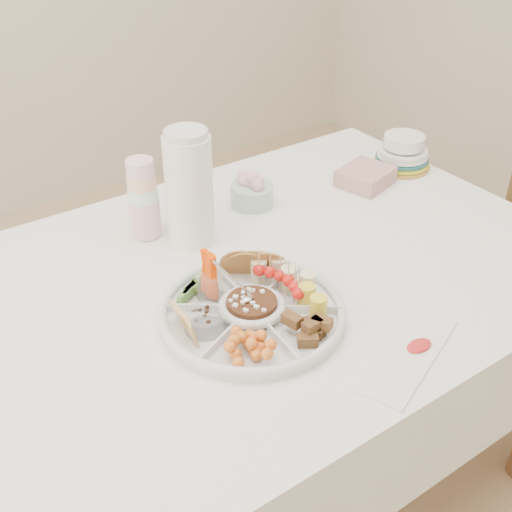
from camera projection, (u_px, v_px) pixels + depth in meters
floor at (254, 482)px, 1.89m from camera, size 4.00×4.00×0.00m
dining_table at (254, 390)px, 1.68m from camera, size 1.52×1.02×0.76m
party_tray at (252, 309)px, 1.31m from camera, size 0.50×0.50×0.04m
bean_dip at (252, 306)px, 1.31m from camera, size 0.14×0.14×0.04m
tortillas at (253, 265)px, 1.41m from camera, size 0.15×0.15×0.07m
carrot_cucumber at (199, 274)px, 1.35m from camera, size 0.16×0.16×0.11m
pita_raisins at (193, 320)px, 1.25m from camera, size 0.15×0.15×0.06m
cherries at (250, 347)px, 1.20m from camera, size 0.14×0.14×0.04m
granola_chunks at (308, 325)px, 1.25m from camera, size 0.14×0.14×0.05m
banana_tomato at (306, 277)px, 1.35m from camera, size 0.15×0.15×0.10m
cup_stack at (143, 198)px, 1.54m from camera, size 0.09×0.09×0.21m
thermos at (189, 187)px, 1.50m from camera, size 0.13×0.13×0.29m
flower_bowl at (252, 190)px, 1.71m from camera, size 0.15×0.15×0.09m
napkin_stack at (365, 177)px, 1.81m from camera, size 0.17×0.16×0.05m
plate_stack at (403, 151)px, 1.89m from camera, size 0.19×0.19×0.11m
placemat at (408, 354)px, 1.23m from camera, size 0.31×0.20×0.01m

